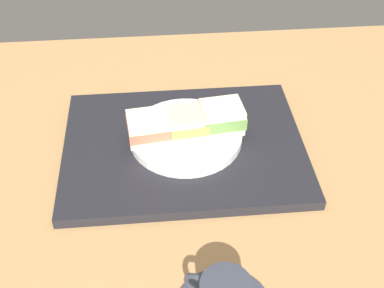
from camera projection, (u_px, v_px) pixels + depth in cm
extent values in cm
cube|color=tan|center=(177.00, 184.00, 87.85)|extent=(140.00, 100.00, 3.00)
cube|color=black|center=(184.00, 146.00, 91.48)|extent=(43.81, 33.17, 1.98)
cylinder|color=silver|center=(186.00, 136.00, 91.07)|extent=(20.70, 20.70, 1.58)
cube|color=beige|center=(221.00, 125.00, 91.11)|extent=(8.01, 6.91, 1.30)
cube|color=#669347|center=(222.00, 117.00, 89.87)|extent=(8.45, 7.12, 2.40)
cube|color=beige|center=(222.00, 109.00, 88.64)|extent=(8.01, 6.91, 1.30)
cube|color=beige|center=(186.00, 130.00, 90.13)|extent=(8.01, 6.91, 1.24)
cube|color=gold|center=(186.00, 123.00, 89.09)|extent=(8.11, 7.09, 1.87)
cube|color=beige|center=(186.00, 116.00, 88.05)|extent=(8.01, 6.91, 1.24)
cube|color=#EFE5C1|center=(149.00, 134.00, 89.12)|extent=(8.01, 6.91, 1.28)
cube|color=#CC6B4C|center=(149.00, 127.00, 88.03)|extent=(8.13, 7.19, 1.99)
cube|color=#EFE5C1|center=(148.00, 120.00, 86.93)|extent=(8.01, 6.91, 1.28)
cylinder|color=#382111|center=(226.00, 286.00, 63.28)|extent=(6.31, 6.31, 0.40)
torus|color=#333842|center=(198.00, 285.00, 66.47)|extent=(4.01, 2.98, 4.26)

